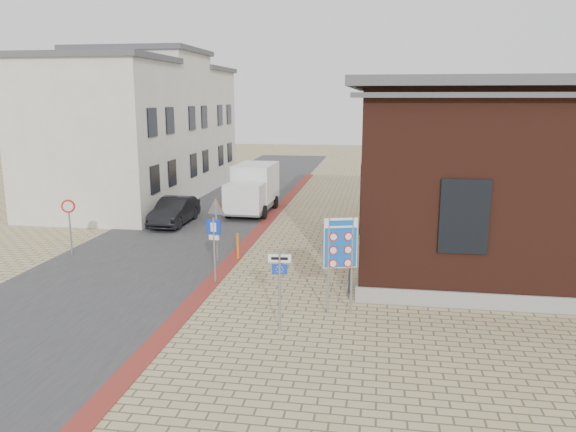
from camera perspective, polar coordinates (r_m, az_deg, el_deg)
The scene contains 16 objects.
ground at distance 17.05m, azimuth -3.31°, elevation -9.32°, with size 120.00×120.00×0.00m, color tan.
road_strip at distance 32.39m, azimuth -7.14°, elevation 0.85°, with size 7.00×60.00×0.02m, color #38383A.
curb_strip at distance 26.81m, azimuth -2.91°, elevation -1.38°, with size 0.60×40.00×0.02m, color maroon.
brick_building at distance 23.33m, azimuth 22.81°, elevation 4.38°, with size 13.00×13.00×6.80m.
townhouse_near at distance 31.15m, azimuth -18.75°, elevation 7.60°, with size 7.40×6.40×8.30m.
townhouse_mid at distance 36.54m, azimuth -14.40°, elevation 9.03°, with size 7.40×6.40×9.10m.
townhouse_far at distance 42.12m, azimuth -11.12°, elevation 8.96°, with size 7.40×6.40×8.30m.
bike_rack at distance 18.69m, azimuth 6.17°, elevation -6.59°, with size 0.08×1.80×0.60m.
sedan at distance 28.36m, azimuth -11.47°, elevation 0.49°, with size 1.42×4.07×1.34m, color black.
box_truck at distance 30.65m, azimuth -3.58°, elevation 2.82°, with size 2.22×5.01×2.60m.
border_sign at distance 16.09m, azimuth 5.35°, elevation -2.97°, with size 0.95×0.32×2.85m.
essen_sign at distance 14.98m, azimuth -0.85°, elevation -6.29°, with size 0.61×0.09×2.28m.
parking_sign at distance 19.02m, azimuth -7.52°, elevation -2.36°, with size 0.50×0.12×2.25m.
yield_sign at distance 21.42m, azimuth -7.30°, elevation 0.22°, with size 0.85×0.31×2.45m.
speed_sign at distance 23.78m, azimuth -21.33°, elevation -0.23°, with size 0.51×0.22×2.26m.
bollard at distance 21.92m, azimuth -5.13°, elevation -3.08°, with size 0.09×0.09×1.04m, color orange.
Camera 1 is at (3.47, -15.51, 6.17)m, focal length 35.00 mm.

